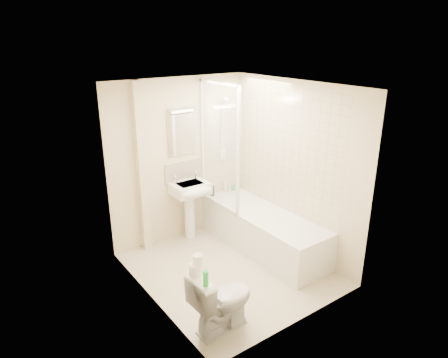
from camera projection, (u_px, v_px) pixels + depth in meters
floor at (229, 269)px, 5.30m from camera, size 2.50×2.50×0.00m
wall_back at (179, 161)px, 5.84m from camera, size 2.20×0.02×2.40m
wall_left at (147, 206)px, 4.29m from camera, size 0.02×2.50×2.40m
wall_right at (294, 169)px, 5.49m from camera, size 0.02×2.50×2.40m
ceiling at (230, 85)px, 4.48m from camera, size 2.20×2.50×0.02m
tile_back at (221, 138)px, 6.17m from camera, size 0.70×0.01×1.75m
tile_right at (284, 150)px, 5.56m from camera, size 0.01×2.10×1.75m
pipe_boxing at (142, 169)px, 5.46m from camera, size 0.12×0.12×2.40m
splashback at (183, 171)px, 5.92m from camera, size 0.60×0.02×0.30m
mirror at (182, 135)px, 5.73m from camera, size 0.46×0.01×0.60m
strip_light at (181, 109)px, 5.59m from camera, size 0.42×0.07×0.07m
bathtub at (263, 229)px, 5.76m from camera, size 0.70×2.10×0.55m
shower_screen at (219, 146)px, 5.63m from camera, size 0.04×0.92×1.80m
shower_fixture at (223, 131)px, 6.09m from camera, size 0.10×0.16×0.99m
pedestal_sink at (191, 195)px, 5.86m from camera, size 0.53×0.49×1.02m
bottle_black_a at (213, 191)px, 6.26m from camera, size 0.06×0.06×0.17m
bottle_white_a at (213, 191)px, 6.26m from camera, size 0.05×0.05×0.14m
bottle_cream at (226, 187)px, 6.39m from camera, size 0.06×0.06×0.19m
bottle_white_b at (229, 187)px, 6.44m from camera, size 0.06×0.06×0.13m
bottle_green at (234, 188)px, 6.50m from camera, size 0.07×0.07×0.08m
toilet at (222, 300)px, 4.14m from camera, size 0.44×0.71×0.70m
toilet_roll_lower at (195, 270)px, 3.94m from camera, size 0.12×0.12×0.11m
toilet_roll_upper at (198, 259)px, 3.92m from camera, size 0.10×0.10×0.10m
green_bottle at (206, 278)px, 3.75m from camera, size 0.05×0.05×0.16m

